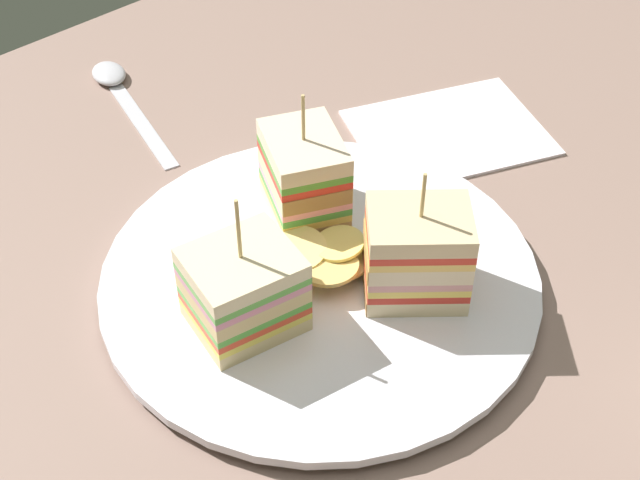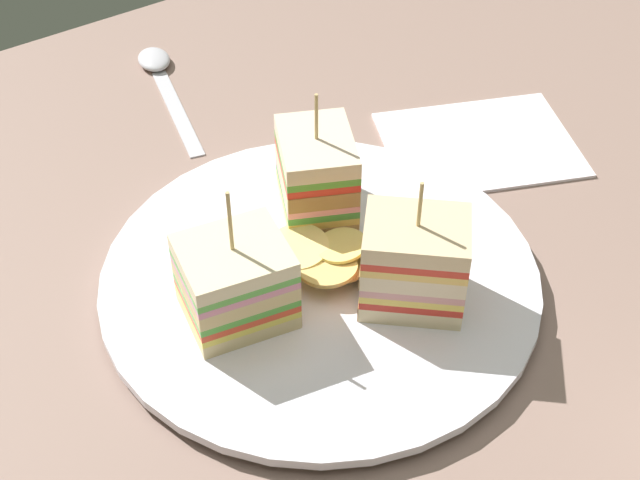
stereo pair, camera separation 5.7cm
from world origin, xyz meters
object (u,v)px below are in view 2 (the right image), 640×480
(napkin, at_px, (479,143))
(spoon, at_px, (160,73))
(sandwich_wedge_0, at_px, (317,176))
(sandwich_wedge_2, at_px, (414,263))
(plate, at_px, (320,279))
(chip_pile, at_px, (320,257))
(sandwich_wedge_1, at_px, (236,281))

(napkin, bearing_deg, spoon, 125.62)
(sandwich_wedge_0, height_order, sandwich_wedge_2, sandwich_wedge_0)
(spoon, bearing_deg, sandwich_wedge_2, -165.54)
(napkin, bearing_deg, plate, -163.17)
(napkin, bearing_deg, chip_pile, -164.02)
(sandwich_wedge_0, relative_size, sandwich_wedge_2, 1.03)
(sandwich_wedge_1, xyz_separation_m, napkin, (0.25, 0.06, -0.04))
(spoon, relative_size, napkin, 1.10)
(plate, xyz_separation_m, napkin, (0.19, 0.06, -0.01))
(plate, height_order, spoon, plate)
(plate, distance_m, sandwich_wedge_2, 0.07)
(sandwich_wedge_2, relative_size, chip_pile, 1.17)
(sandwich_wedge_2, xyz_separation_m, chip_pile, (-0.03, 0.05, -0.02))
(sandwich_wedge_0, height_order, spoon, sandwich_wedge_0)
(sandwich_wedge_1, height_order, spoon, sandwich_wedge_1)
(sandwich_wedge_0, height_order, chip_pile, sandwich_wedge_0)
(sandwich_wedge_0, bearing_deg, chip_pile, -7.52)
(sandwich_wedge_0, xyz_separation_m, chip_pile, (-0.03, -0.05, -0.02))
(spoon, height_order, napkin, spoon)
(sandwich_wedge_0, distance_m, chip_pile, 0.06)
(plate, relative_size, sandwich_wedge_1, 2.91)
(plate, bearing_deg, chip_pile, 59.82)
(sandwich_wedge_0, bearing_deg, sandwich_wedge_2, 26.25)
(chip_pile, distance_m, napkin, 0.20)
(sandwich_wedge_0, distance_m, sandwich_wedge_1, 0.11)
(sandwich_wedge_2, height_order, spoon, sandwich_wedge_2)
(sandwich_wedge_0, xyz_separation_m, spoon, (-0.01, 0.23, -0.04))
(napkin, bearing_deg, sandwich_wedge_0, -178.07)
(chip_pile, xyz_separation_m, spoon, (0.02, 0.28, -0.02))
(sandwich_wedge_2, distance_m, napkin, 0.19)
(napkin, bearing_deg, sandwich_wedge_1, -167.20)
(chip_pile, bearing_deg, spoon, 85.09)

